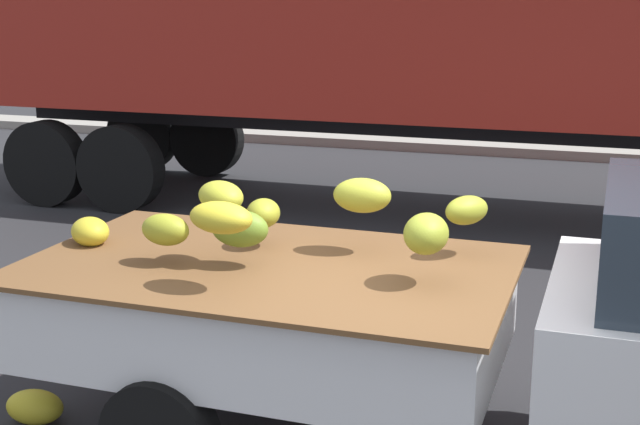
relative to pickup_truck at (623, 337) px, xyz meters
The scene contains 4 objects.
curb_strip 10.47m from the pickup_truck, 95.88° to the left, with size 80.00×0.80×0.16m, color gray.
pickup_truck is the anchor object (origin of this frame).
semi_trailer 6.53m from the pickup_truck, 111.32° to the left, with size 12.01×2.71×3.95m.
fallen_banana_bunch_near_tailgate 3.53m from the pickup_truck, behind, with size 0.37×0.24×0.22m, color gold.
Camera 1 is at (0.94, -4.37, 2.61)m, focal length 49.30 mm.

